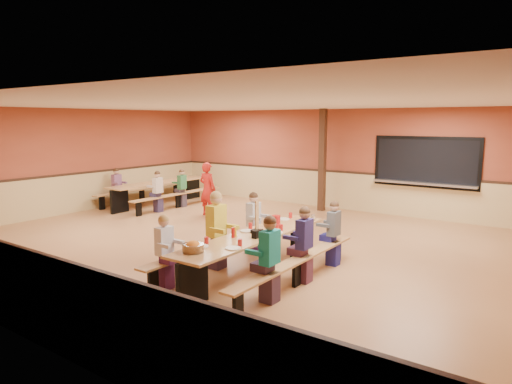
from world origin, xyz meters
The scene contains 23 objects.
ground centered at (0.00, 0.00, 0.00)m, with size 12.00×12.00×0.00m, color #905C36.
room_envelope centered at (0.00, 0.00, 0.69)m, with size 12.04×10.04×3.02m.
kitchen_pass_through centered at (2.60, 4.96, 1.49)m, with size 2.78×0.28×1.38m.
structural_post centered at (-0.20, 4.40, 1.50)m, with size 0.18×0.18×3.00m, color #321D10.
cafeteria_table_main centered at (1.56, -1.53, 0.53)m, with size 1.91×3.70×0.74m.
cafeteria_table_second centered at (-4.84, 2.25, 0.53)m, with size 1.91×3.70×0.74m.
seated_child_white_left centered at (0.73, -2.82, 0.59)m, with size 0.36×0.29×1.18m, color silver, non-canonical shape.
seated_adult_yellow centered at (0.73, -1.55, 0.69)m, with size 0.45×0.37×1.39m, color gold, non-canonical shape.
seated_child_grey_left centered at (0.73, -0.40, 0.61)m, with size 0.38×0.31×1.22m, color #B6B6B6, non-canonical shape.
seated_child_teal_right centered at (2.38, -2.31, 0.64)m, with size 0.40×0.33×1.27m, color #178280, non-canonical shape.
seated_child_navy_right centered at (2.38, -1.29, 0.63)m, with size 0.39×0.32×1.25m, color #241D52, non-canonical shape.
seated_child_char_right centered at (2.38, -0.18, 0.59)m, with size 0.36×0.29×1.19m, color #494E53, non-canonical shape.
seated_child_purple_sec centered at (-5.66, 1.27, 0.60)m, with size 0.36×0.29×1.19m, color #794B6C, non-canonical shape.
seated_child_green_sec centered at (-4.01, 2.44, 0.58)m, with size 0.34×0.28×1.16m, color #2C683A, non-canonical shape.
seated_child_tan_sec centered at (-4.01, 1.44, 0.59)m, with size 0.36×0.29×1.19m, color beige, non-canonical shape.
standing_woman centered at (-2.48, 1.89, 0.75)m, with size 0.55×0.36×1.51m, color red.
punch_pitcher centered at (1.57, -0.88, 0.85)m, with size 0.16×0.16×0.22m, color red.
chip_bowl centered at (1.43, -2.91, 0.81)m, with size 0.32×0.32×0.15m, color orange, non-canonical shape.
napkin_dispenser centered at (1.72, -1.71, 0.80)m, with size 0.10×0.14×0.13m, color black.
condiment_mustard centered at (1.38, -1.85, 0.82)m, with size 0.06×0.06×0.17m, color yellow.
condiment_ketchup centered at (1.39, -1.91, 0.82)m, with size 0.06×0.06×0.17m, color #B2140F.
table_paddle centered at (1.53, -1.42, 0.88)m, with size 0.16×0.16×0.56m.
place_settings centered at (1.56, -1.53, 0.80)m, with size 0.65×3.30×0.11m, color beige, non-canonical shape.
Camera 1 is at (5.91, -7.67, 2.64)m, focal length 32.00 mm.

